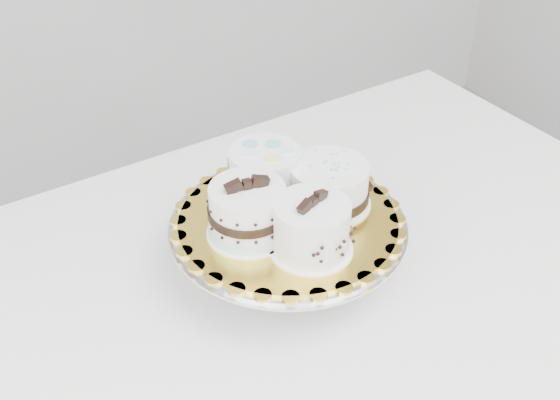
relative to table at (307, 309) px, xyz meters
name	(u,v)px	position (x,y,z in m)	size (l,w,h in m)	color
table	(307,309)	(0.00, 0.00, 0.00)	(1.28, 0.93, 0.75)	white
cake_stand	(288,237)	(-0.03, 0.02, 0.14)	(0.33, 0.33, 0.09)	gray
cake_board	(288,220)	(-0.03, 0.02, 0.17)	(0.30, 0.30, 0.00)	gold
cake_swirl	(312,229)	(-0.03, -0.06, 0.21)	(0.13, 0.13, 0.09)	white
cake_banded	(248,213)	(-0.09, 0.01, 0.21)	(0.11, 0.11, 0.09)	white
cake_dots	(265,173)	(-0.03, 0.08, 0.21)	(0.12, 0.12, 0.08)	white
cake_ribbon	(329,186)	(0.04, 0.02, 0.20)	(0.13, 0.12, 0.07)	white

